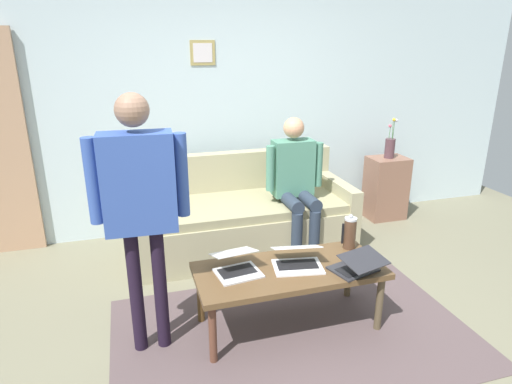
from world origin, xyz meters
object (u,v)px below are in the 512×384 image
(couch, at_px, (244,217))
(coffee_table, at_px, (289,274))
(flower_vase, at_px, (390,147))
(side_shelf, at_px, (386,188))
(laptop_left, at_px, (236,266))
(person_seated, at_px, (296,179))
(laptop_center, at_px, (297,260))
(french_press, at_px, (350,233))
(laptop_right, at_px, (357,266))
(person_standing, at_px, (140,195))

(couch, relative_size, coffee_table, 1.56)
(coffee_table, distance_m, flower_vase, 2.44)
(coffee_table, xyz_separation_m, side_shelf, (-1.78, -1.61, -0.06))
(laptop_left, xyz_separation_m, person_seated, (-0.83, -1.05, 0.23))
(laptop_center, xyz_separation_m, french_press, (-0.48, -0.15, 0.08))
(flower_vase, height_order, person_seated, person_seated)
(laptop_right, height_order, side_shelf, side_shelf)
(laptop_center, bearing_deg, person_seated, -110.72)
(person_standing, height_order, person_seated, person_standing)
(laptop_center, height_order, person_seated, person_seated)
(couch, xyz_separation_m, person_standing, (0.98, 1.29, 0.76))
(laptop_center, height_order, side_shelf, side_shelf)
(french_press, distance_m, person_standing, 1.56)
(french_press, height_order, person_standing, person_standing)
(laptop_center, bearing_deg, person_standing, -1.38)
(couch, bearing_deg, person_standing, 52.85)
(side_shelf, xyz_separation_m, person_seated, (1.31, 0.51, 0.38))
(laptop_center, distance_m, french_press, 0.50)
(laptop_center, distance_m, person_standing, 1.15)
(couch, height_order, laptop_center, couch)
(couch, distance_m, coffee_table, 1.33)
(coffee_table, height_order, laptop_left, laptop_left)
(person_standing, bearing_deg, person_seated, -143.11)
(french_press, bearing_deg, flower_vase, -130.63)
(coffee_table, relative_size, flower_vase, 2.91)
(couch, distance_m, french_press, 1.30)
(laptop_left, relative_size, flower_vase, 0.78)
(couch, xyz_separation_m, laptop_left, (0.39, 1.28, 0.20))
(laptop_left, distance_m, laptop_center, 0.42)
(laptop_center, bearing_deg, laptop_left, -4.85)
(flower_vase, height_order, person_standing, person_standing)
(coffee_table, relative_size, laptop_center, 3.42)
(coffee_table, bearing_deg, couch, -91.41)
(laptop_right, bearing_deg, person_seated, -92.57)
(person_standing, bearing_deg, coffee_table, 177.49)
(laptop_left, xyz_separation_m, person_standing, (0.58, 0.01, 0.56))
(laptop_left, bearing_deg, laptop_center, 175.15)
(coffee_table, xyz_separation_m, french_press, (-0.54, -0.16, 0.17))
(coffee_table, height_order, french_press, french_press)
(side_shelf, relative_size, person_standing, 0.42)
(coffee_table, bearing_deg, side_shelf, -137.80)
(french_press, bearing_deg, laptop_center, 17.13)
(couch, bearing_deg, laptop_left, 72.89)
(person_seated, bearing_deg, side_shelf, -158.74)
(side_shelf, bearing_deg, person_seated, 21.26)
(couch, distance_m, flower_vase, 1.84)
(laptop_right, relative_size, french_press, 1.39)
(couch, bearing_deg, flower_vase, -170.84)
(laptop_left, relative_size, french_press, 1.28)
(flower_vase, distance_m, person_standing, 3.15)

